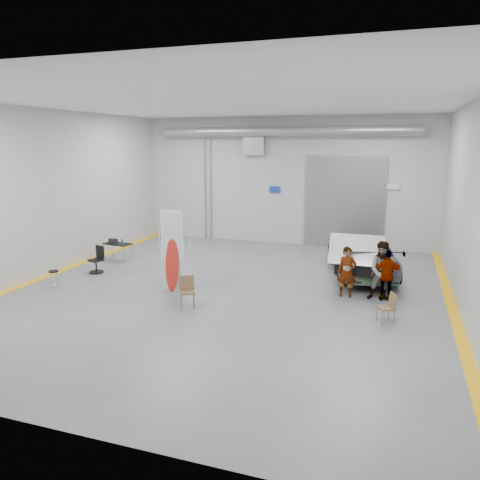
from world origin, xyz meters
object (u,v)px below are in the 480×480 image
(person_c, at_px, (387,275))
(work_table, at_px, (116,243))
(folding_chair_far, at_px, (386,314))
(shop_stool, at_px, (54,280))
(sedan_car, at_px, (362,254))
(surfboard_display, at_px, (172,257))
(office_chair, at_px, (97,261))
(person_a, at_px, (347,272))
(person_b, at_px, (383,271))
(folding_chair_near, at_px, (188,298))

(person_c, bearing_deg, work_table, -15.95)
(folding_chair_far, relative_size, shop_stool, 1.30)
(sedan_car, height_order, surfboard_display, surfboard_display)
(office_chair, bearing_deg, folding_chair_far, 7.50)
(sedan_car, xyz_separation_m, folding_chair_far, (1.03, -4.80, -0.48))
(sedan_car, xyz_separation_m, office_chair, (-9.41, -3.05, -0.31))
(folding_chair_far, xyz_separation_m, office_chair, (-10.44, 1.75, 0.17))
(person_a, bearing_deg, person_b, -7.80)
(sedan_car, xyz_separation_m, folding_chair_near, (-4.57, -5.41, -0.46))
(person_b, relative_size, person_c, 1.16)
(folding_chair_near, bearing_deg, surfboard_display, 103.27)
(surfboard_display, bearing_deg, person_a, 14.85)
(sedan_car, distance_m, surfboard_display, 7.04)
(sedan_car, bearing_deg, person_b, 92.21)
(person_b, relative_size, folding_chair_near, 2.03)
(person_c, height_order, folding_chair_far, person_c)
(shop_stool, bearing_deg, person_a, 14.53)
(office_chair, bearing_deg, shop_stool, -75.37)
(person_a, relative_size, office_chair, 1.62)
(person_c, xyz_separation_m, surfboard_display, (-6.66, -1.27, 0.35))
(person_a, bearing_deg, surfboard_display, -174.66)
(work_table, bearing_deg, folding_chair_far, -18.36)
(sedan_car, height_order, person_b, person_b)
(folding_chair_near, xyz_separation_m, shop_stool, (-4.93, 0.14, 0.03))
(folding_chair_near, bearing_deg, sedan_car, 21.81)
(shop_stool, bearing_deg, sedan_car, 29.03)
(sedan_car, bearing_deg, shop_stool, 14.66)
(folding_chair_near, relative_size, office_chair, 0.93)
(folding_chair_near, relative_size, shop_stool, 1.42)
(office_chair, bearing_deg, work_table, 117.47)
(folding_chair_far, bearing_deg, surfboard_display, -122.13)
(work_table, xyz_separation_m, office_chair, (0.34, -1.82, -0.29))
(sedan_car, distance_m, work_table, 9.82)
(person_a, height_order, folding_chair_near, person_a)
(work_table, height_order, office_chair, office_chair)
(sedan_car, relative_size, person_a, 3.19)
(person_c, xyz_separation_m, shop_stool, (-10.48, -2.40, -0.48))
(person_b, relative_size, office_chair, 1.88)
(sedan_car, distance_m, person_a, 2.88)
(folding_chair_far, relative_size, work_table, 0.69)
(person_c, relative_size, shop_stool, 2.49)
(sedan_car, xyz_separation_m, shop_stool, (-9.50, -5.27, -0.42))
(person_b, bearing_deg, folding_chair_near, -159.62)
(person_a, distance_m, surfboard_display, 5.60)
(sedan_car, distance_m, person_c, 3.03)
(person_a, relative_size, person_c, 1.00)
(folding_chair_near, bearing_deg, folding_chair_far, -21.81)
(folding_chair_far, bearing_deg, person_b, 158.65)
(folding_chair_near, distance_m, office_chair, 5.39)
(sedan_car, distance_m, person_b, 3.00)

